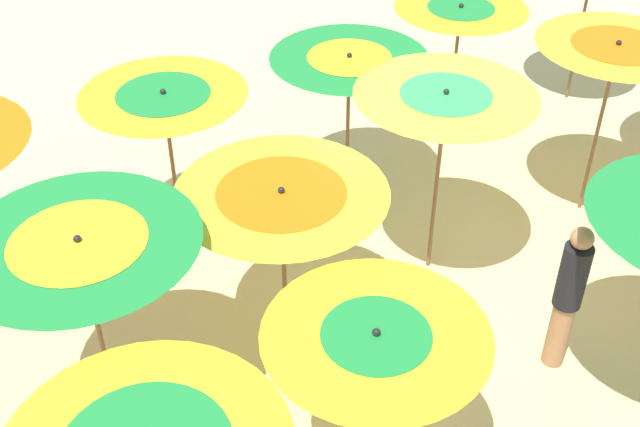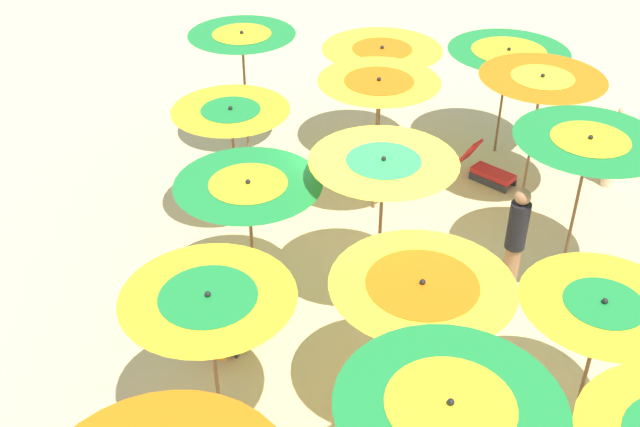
# 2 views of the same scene
# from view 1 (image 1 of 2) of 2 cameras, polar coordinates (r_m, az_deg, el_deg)

# --- Properties ---
(ground) EXTENTS (39.25, 39.25, 0.04)m
(ground) POSITION_cam_1_polar(r_m,az_deg,el_deg) (10.40, 8.83, -4.30)
(ground) COLOR beige
(beach_umbrella_1) EXTENTS (1.91, 1.91, 2.26)m
(beach_umbrella_1) POSITION_cam_1_polar(r_m,az_deg,el_deg) (12.07, 9.82, 13.30)
(beach_umbrella_1) COLOR brown
(beach_umbrella_1) RESTS_ON ground
(beach_umbrella_2) EXTENTS (2.06, 2.06, 2.22)m
(beach_umbrella_2) POSITION_cam_1_polar(r_m,az_deg,el_deg) (10.59, 2.06, 9.95)
(beach_umbrella_2) COLOR brown
(beach_umbrella_2) RESTS_ON ground
(beach_umbrella_3) EXTENTS (2.00, 2.00, 2.26)m
(beach_umbrella_3) POSITION_cam_1_polar(r_m,az_deg,el_deg) (9.84, -10.86, 7.24)
(beach_umbrella_3) COLOR brown
(beach_umbrella_3) RESTS_ON ground
(beach_umbrella_6) EXTENTS (2.02, 2.02, 2.54)m
(beach_umbrella_6) POSITION_cam_1_polar(r_m,az_deg,el_deg) (10.79, 20.10, 10.28)
(beach_umbrella_6) COLOR brown
(beach_umbrella_6) RESTS_ON ground
(beach_umbrella_7) EXTENTS (2.06, 2.06, 2.54)m
(beach_umbrella_7) POSITION_cam_1_polar(r_m,az_deg,el_deg) (9.17, 8.77, 7.31)
(beach_umbrella_7) COLOR brown
(beach_umbrella_7) RESTS_ON ground
(beach_umbrella_8) EXTENTS (2.16, 2.16, 2.22)m
(beach_umbrella_8) POSITION_cam_1_polar(r_m,az_deg,el_deg) (8.07, -2.70, 0.34)
(beach_umbrella_8) COLOR brown
(beach_umbrella_8) RESTS_ON ground
(beach_umbrella_9) EXTENTS (2.16, 2.16, 2.45)m
(beach_umbrella_9) POSITION_cam_1_polar(r_m,az_deg,el_deg) (7.41, -16.42, -3.16)
(beach_umbrella_9) COLOR brown
(beach_umbrella_9) RESTS_ON ground
(beach_umbrella_13) EXTENTS (1.90, 1.90, 2.14)m
(beach_umbrella_13) POSITION_cam_1_polar(r_m,az_deg,el_deg) (6.73, 3.93, -9.51)
(beach_umbrella_13) COLOR brown
(beach_umbrella_13) RESTS_ON ground
(lounger_0) EXTENTS (1.04, 1.26, 0.60)m
(lounger_0) POSITION_cam_1_polar(r_m,az_deg,el_deg) (11.32, -1.82, 1.52)
(lounger_0) COLOR #333338
(lounger_0) RESTS_ON ground
(lounger_2) EXTENTS (1.11, 1.07, 0.66)m
(lounger_2) POSITION_cam_1_polar(r_m,az_deg,el_deg) (9.27, 1.14, -7.99)
(lounger_2) COLOR silver
(lounger_2) RESTS_ON ground
(beachgoer_1) EXTENTS (0.30, 0.30, 1.88)m
(beachgoer_1) POSITION_cam_1_polar(r_m,az_deg,el_deg) (8.90, 17.09, -5.51)
(beachgoer_1) COLOR #A3704C
(beachgoer_1) RESTS_ON ground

